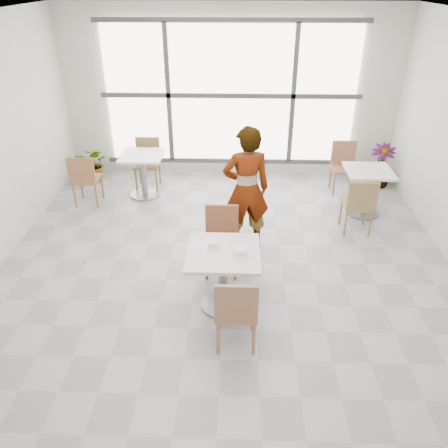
{
  "coord_description": "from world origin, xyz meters",
  "views": [
    {
      "loc": [
        0.13,
        -4.55,
        3.41
      ],
      "look_at": [
        0.0,
        -0.3,
        1.0
      ],
      "focal_mm": 35.82,
      "sensor_mm": 36.0,
      "label": 1
    }
  ],
  "objects_px": {
    "chair_far": "(222,235)",
    "coffee_cup": "(212,245)",
    "bg_chair_right_near": "(359,203)",
    "bg_chair_right_far": "(344,163)",
    "chair_near": "(236,309)",
    "bg_chair_left_near": "(85,177)",
    "bg_chair_left_far": "(148,159)",
    "plant_right": "(381,166)",
    "main_table": "(223,269)",
    "person": "(246,190)",
    "plant_left": "(94,164)",
    "bg_table_left": "(143,169)",
    "oatmeal_bowl": "(240,251)",
    "bg_table_right": "(367,186)"
  },
  "relations": [
    {
      "from": "bg_chair_left_near",
      "to": "plant_right",
      "type": "height_order",
      "value": "bg_chair_left_near"
    },
    {
      "from": "bg_chair_left_far",
      "to": "bg_table_left",
      "type": "bearing_deg",
      "value": -90.15
    },
    {
      "from": "chair_far",
      "to": "coffee_cup",
      "type": "bearing_deg",
      "value": -96.48
    },
    {
      "from": "bg_table_left",
      "to": "bg_chair_right_near",
      "type": "relative_size",
      "value": 0.86
    },
    {
      "from": "bg_table_left",
      "to": "chair_far",
      "type": "bearing_deg",
      "value": -56.71
    },
    {
      "from": "main_table",
      "to": "person",
      "type": "bearing_deg",
      "value": 78.82
    },
    {
      "from": "bg_table_left",
      "to": "plant_right",
      "type": "bearing_deg",
      "value": 7.4
    },
    {
      "from": "chair_near",
      "to": "bg_table_left",
      "type": "height_order",
      "value": "chair_near"
    },
    {
      "from": "person",
      "to": "bg_chair_left_far",
      "type": "bearing_deg",
      "value": -59.68
    },
    {
      "from": "coffee_cup",
      "to": "bg_table_right",
      "type": "relative_size",
      "value": 0.21
    },
    {
      "from": "main_table",
      "to": "chair_far",
      "type": "bearing_deg",
      "value": 93.47
    },
    {
      "from": "bg_chair_left_near",
      "to": "bg_chair_left_far",
      "type": "distance_m",
      "value": 1.2
    },
    {
      "from": "bg_table_right",
      "to": "bg_chair_left_far",
      "type": "relative_size",
      "value": 0.86
    },
    {
      "from": "bg_chair_right_near",
      "to": "bg_chair_right_far",
      "type": "relative_size",
      "value": 1.0
    },
    {
      "from": "bg_chair_right_near",
      "to": "bg_chair_right_far",
      "type": "distance_m",
      "value": 1.54
    },
    {
      "from": "chair_far",
      "to": "chair_near",
      "type": "bearing_deg",
      "value": -82.18
    },
    {
      "from": "bg_chair_right_near",
      "to": "plant_right",
      "type": "xyz_separation_m",
      "value": [
        0.8,
        1.74,
        -0.11
      ]
    },
    {
      "from": "chair_far",
      "to": "plant_right",
      "type": "height_order",
      "value": "chair_far"
    },
    {
      "from": "main_table",
      "to": "bg_chair_right_near",
      "type": "bearing_deg",
      "value": 42.05
    },
    {
      "from": "chair_far",
      "to": "bg_table_right",
      "type": "relative_size",
      "value": 1.16
    },
    {
      "from": "chair_far",
      "to": "coffee_cup",
      "type": "height_order",
      "value": "chair_far"
    },
    {
      "from": "bg_table_right",
      "to": "bg_chair_right_near",
      "type": "distance_m",
      "value": 0.69
    },
    {
      "from": "chair_near",
      "to": "bg_table_left",
      "type": "xyz_separation_m",
      "value": [
        -1.61,
        3.57,
        -0.01
      ]
    },
    {
      "from": "plant_left",
      "to": "plant_right",
      "type": "bearing_deg",
      "value": -0.53
    },
    {
      "from": "chair_near",
      "to": "bg_chair_left_far",
      "type": "relative_size",
      "value": 1.0
    },
    {
      "from": "main_table",
      "to": "person",
      "type": "height_order",
      "value": "person"
    },
    {
      "from": "chair_near",
      "to": "coffee_cup",
      "type": "xyz_separation_m",
      "value": [
        -0.28,
        0.73,
        0.28
      ]
    },
    {
      "from": "chair_far",
      "to": "person",
      "type": "distance_m",
      "value": 0.74
    },
    {
      "from": "plant_left",
      "to": "plant_right",
      "type": "relative_size",
      "value": 0.86
    },
    {
      "from": "bg_table_left",
      "to": "bg_chair_left_far",
      "type": "xyz_separation_m",
      "value": [
        0.0,
        0.42,
        0.01
      ]
    },
    {
      "from": "main_table",
      "to": "chair_near",
      "type": "distance_m",
      "value": 0.68
    },
    {
      "from": "chair_near",
      "to": "chair_far",
      "type": "distance_m",
      "value": 1.44
    },
    {
      "from": "coffee_cup",
      "to": "plant_left",
      "type": "xyz_separation_m",
      "value": [
        -2.36,
        3.43,
        -0.45
      ]
    },
    {
      "from": "bg_chair_right_far",
      "to": "plant_right",
      "type": "relative_size",
      "value": 1.13
    },
    {
      "from": "bg_table_right",
      "to": "bg_chair_left_near",
      "type": "distance_m",
      "value": 4.51
    },
    {
      "from": "coffee_cup",
      "to": "bg_chair_right_far",
      "type": "bearing_deg",
      "value": 56.38
    },
    {
      "from": "bg_chair_left_near",
      "to": "bg_table_left",
      "type": "bearing_deg",
      "value": -155.84
    },
    {
      "from": "main_table",
      "to": "bg_table_left",
      "type": "bearing_deg",
      "value": 116.54
    },
    {
      "from": "bg_chair_left_near",
      "to": "bg_chair_right_near",
      "type": "height_order",
      "value": "same"
    },
    {
      "from": "plant_left",
      "to": "oatmeal_bowl",
      "type": "bearing_deg",
      "value": -53.1
    },
    {
      "from": "bg_chair_right_near",
      "to": "bg_chair_right_far",
      "type": "bearing_deg",
      "value": -93.16
    },
    {
      "from": "oatmeal_bowl",
      "to": "coffee_cup",
      "type": "distance_m",
      "value": 0.33
    },
    {
      "from": "oatmeal_bowl",
      "to": "coffee_cup",
      "type": "height_order",
      "value": "oatmeal_bowl"
    },
    {
      "from": "main_table",
      "to": "chair_far",
      "type": "xyz_separation_m",
      "value": [
        -0.05,
        0.77,
        -0.02
      ]
    },
    {
      "from": "main_table",
      "to": "oatmeal_bowl",
      "type": "height_order",
      "value": "oatmeal_bowl"
    },
    {
      "from": "person",
      "to": "bg_table_left",
      "type": "height_order",
      "value": "person"
    },
    {
      "from": "oatmeal_bowl",
      "to": "bg_chair_right_far",
      "type": "xyz_separation_m",
      "value": [
        1.81,
        3.31,
        -0.29
      ]
    },
    {
      "from": "oatmeal_bowl",
      "to": "plant_right",
      "type": "xyz_separation_m",
      "value": [
        2.52,
        3.51,
        -0.41
      ]
    },
    {
      "from": "bg_table_left",
      "to": "bg_chair_right_far",
      "type": "height_order",
      "value": "bg_chair_right_far"
    },
    {
      "from": "chair_far",
      "to": "oatmeal_bowl",
      "type": "relative_size",
      "value": 4.14
    }
  ]
}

